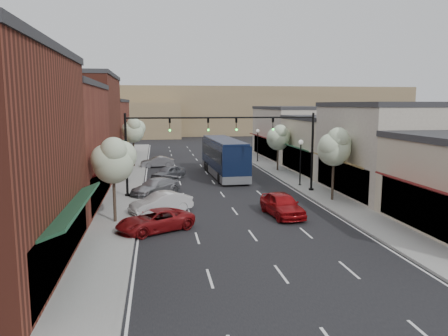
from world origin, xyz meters
name	(u,v)px	position (x,y,z in m)	size (l,w,h in m)	color
ground	(240,218)	(0.00, 0.00, 0.00)	(160.00, 160.00, 0.00)	black
sidewalk_left	(130,176)	(-8.40, 18.50, 0.07)	(2.80, 73.00, 0.15)	gray
sidewalk_right	(282,173)	(8.40, 18.50, 0.07)	(2.80, 73.00, 0.15)	gray
curb_left	(143,176)	(-7.00, 18.50, 0.07)	(0.25, 73.00, 0.17)	gray
curb_right	(270,173)	(7.00, 18.50, 0.07)	(0.25, 73.00, 0.17)	gray
bldg_left_midnear	(40,145)	(-14.23, 6.00, 4.66)	(10.14, 14.10, 9.40)	brown
bldg_left_midfar	(73,126)	(-14.24, 20.00, 5.40)	(10.14, 14.10, 10.90)	maroon
bldg_left_far	(94,129)	(-14.22, 36.00, 4.16)	(10.14, 18.10, 8.40)	brown
bldg_right_midnear	(385,149)	(13.72, 6.00, 3.91)	(9.14, 12.10, 7.90)	#BBB1A0
bldg_right_midfar	(329,145)	(13.70, 18.00, 3.17)	(9.14, 12.10, 6.40)	#BFB098
bldg_right_far	(292,133)	(13.71, 32.00, 3.66)	(9.14, 16.10, 7.40)	#BBB1A0
hill_far	(176,110)	(0.00, 90.00, 6.00)	(120.00, 30.00, 12.00)	#7A6647
hill_near	(71,120)	(-25.00, 78.00, 4.00)	(50.00, 20.00, 8.00)	#7A6647
signal_mast_right	(286,140)	(5.62, 8.00, 4.62)	(8.22, 0.46, 7.00)	black
signal_mast_left	(155,142)	(-5.62, 8.00, 4.62)	(8.22, 0.46, 7.00)	black
tree_right_near	(335,146)	(8.35, 3.94, 4.45)	(2.85, 2.65, 5.95)	#47382B
tree_right_far	(279,137)	(8.35, 19.94, 3.99)	(2.85, 2.65, 5.43)	#47382B
tree_left_near	(114,160)	(-8.25, -0.06, 4.22)	(2.85, 2.65, 5.69)	#47382B
tree_left_far	(133,130)	(-8.25, 25.94, 4.60)	(2.85, 2.65, 6.13)	#47382B
lamp_post_near	(301,155)	(7.80, 10.50, 3.01)	(0.44, 0.44, 4.44)	black
lamp_post_far	(258,140)	(7.80, 28.00, 3.01)	(0.44, 0.44, 4.44)	black
coach_bus	(224,157)	(1.65, 17.73, 2.07)	(3.36, 13.18, 3.99)	#0D1734
red_hatchback	(282,204)	(3.01, 0.15, 0.82)	(1.95, 4.84, 1.65)	#980B0E
parked_car_a	(155,221)	(-5.72, -2.22, 0.67)	(2.23, 4.83, 1.34)	maroon
parked_car_b	(161,203)	(-5.30, 2.28, 0.74)	(1.57, 4.51, 1.48)	silver
parked_car_c	(155,187)	(-5.70, 8.64, 0.72)	(2.00, 4.93, 1.43)	gray
parked_car_d	(168,172)	(-4.35, 16.63, 0.70)	(1.64, 4.08, 1.39)	slate
parked_car_e	(157,162)	(-5.45, 25.45, 0.67)	(1.41, 4.05, 1.34)	gray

